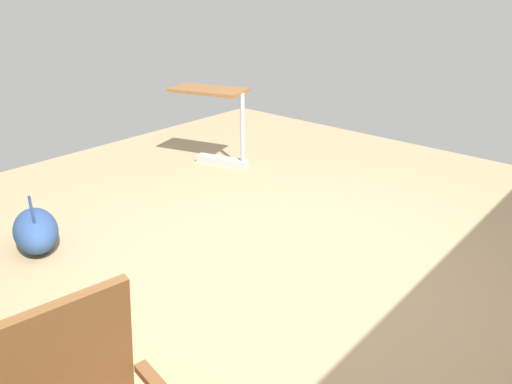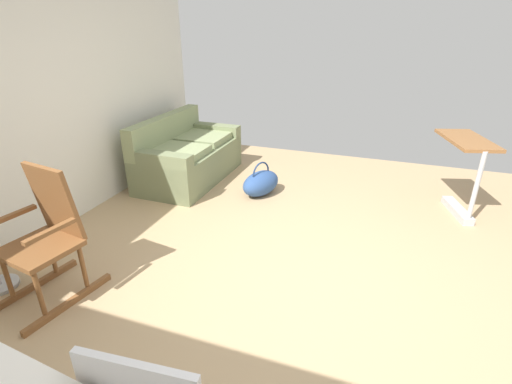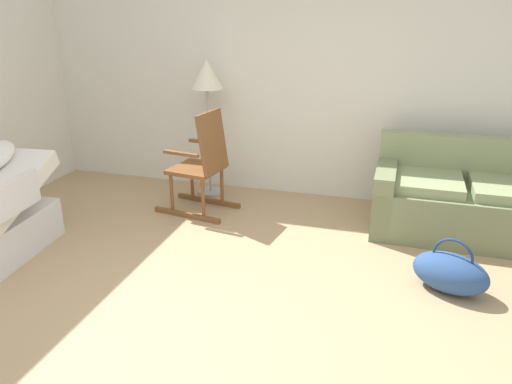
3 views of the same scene
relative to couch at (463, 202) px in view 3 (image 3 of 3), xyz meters
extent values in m
plane|color=tan|center=(-1.80, -1.98, -0.31)|extent=(7.01, 7.01, 0.00)
cube|color=silver|center=(-1.80, 0.66, 1.04)|extent=(5.81, 0.10, 2.70)
cube|color=silver|center=(-3.44, -1.70, 0.32)|extent=(0.08, 0.56, 0.28)
cylinder|color=black|center=(-3.63, -1.22, -0.26)|extent=(0.10, 0.10, 0.10)
cube|color=#737D57|center=(0.00, -0.03, -0.08)|extent=(1.61, 0.87, 0.45)
cube|color=gray|center=(-0.37, -0.07, 0.18)|extent=(0.68, 0.65, 0.10)
cube|color=gray|center=(0.37, -0.08, 0.18)|extent=(0.68, 0.65, 0.10)
cube|color=gray|center=(0.00, 0.31, 0.34)|extent=(1.60, 0.18, 0.40)
cube|color=#737D57|center=(-0.71, -0.03, -0.01)|extent=(0.19, 0.85, 0.60)
cube|color=brown|center=(-2.54, 0.03, -0.28)|extent=(0.76, 0.16, 0.05)
cube|color=brown|center=(-2.60, -0.40, -0.28)|extent=(0.76, 0.16, 0.05)
cylinder|color=brown|center=(-2.78, -0.35, -0.06)|extent=(0.04, 0.04, 0.40)
cylinder|color=brown|center=(-2.72, 0.03, -0.06)|extent=(0.04, 0.04, 0.40)
cylinder|color=brown|center=(-2.42, -0.40, -0.06)|extent=(0.04, 0.04, 0.40)
cylinder|color=brown|center=(-2.36, -0.02, -0.06)|extent=(0.04, 0.04, 0.40)
cube|color=brown|center=(-2.57, -0.18, 0.14)|extent=(0.53, 0.55, 0.04)
cube|color=brown|center=(-2.37, -0.22, 0.44)|extent=(0.19, 0.45, 0.60)
cube|color=brown|center=(-2.63, -0.41, 0.36)|extent=(0.39, 0.10, 0.03)
cube|color=brown|center=(-2.55, 0.05, 0.36)|extent=(0.39, 0.10, 0.03)
cylinder|color=#B2B5BA|center=(-2.62, 0.31, -0.29)|extent=(0.28, 0.28, 0.03)
cylinder|color=#B2B5BA|center=(-2.62, 0.31, 0.30)|extent=(0.03, 0.03, 1.15)
cone|color=silver|center=(-2.62, 0.31, 1.02)|extent=(0.34, 0.34, 0.30)
ellipsoid|color=#2D4C84|center=(-0.17, -1.11, -0.16)|extent=(0.64, 0.51, 0.30)
torus|color=navy|center=(-0.17, -1.11, -0.03)|extent=(0.29, 0.13, 0.30)
camera|label=1|loc=(-3.62, 0.31, 1.60)|focal=34.70mm
camera|label=2|loc=(-4.30, -2.52, 1.69)|focal=26.73mm
camera|label=3|loc=(-0.65, -4.62, 1.72)|focal=34.93mm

